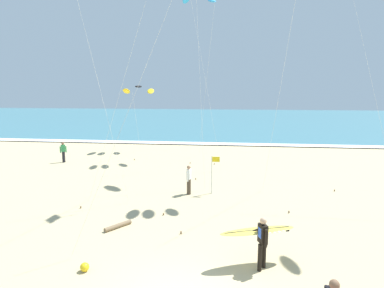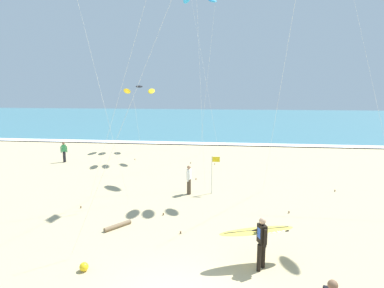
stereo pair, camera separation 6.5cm
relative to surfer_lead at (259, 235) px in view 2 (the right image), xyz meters
name	(u,v)px [view 2 (the right image)]	position (x,y,z in m)	size (l,w,h in m)	color
ocean_water	(226,119)	(-2.15, 52.75, -1.01)	(160.00, 60.00, 0.08)	teal
shoreline_foam	(220,144)	(-2.15, 23.05, -0.97)	(160.00, 1.65, 0.01)	white
surfer_lead	(259,235)	(0.00, 0.00, 0.00)	(2.56, 1.37, 1.71)	black
kite_arc_charcoal_low	(139,90)	(-9.36, 19.07, 4.54)	(3.00, 5.24, 5.97)	yellow
bystander_white_top	(189,180)	(-3.15, 6.83, -0.24)	(0.23, 0.49, 1.59)	#4C3D2D
bystander_green_top	(64,152)	(-13.82, 13.33, -0.24)	(0.44, 0.32, 1.59)	black
lifeguard_flag	(213,171)	(-1.89, 7.11, 0.22)	(0.44, 0.05, 2.10)	silver
beach_ball	(84,267)	(-5.39, -0.96, -0.91)	(0.28, 0.28, 0.28)	yellow
driftwood_log	(118,226)	(-5.47, 2.23, -0.96)	(0.18, 0.18, 1.22)	#846B4C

